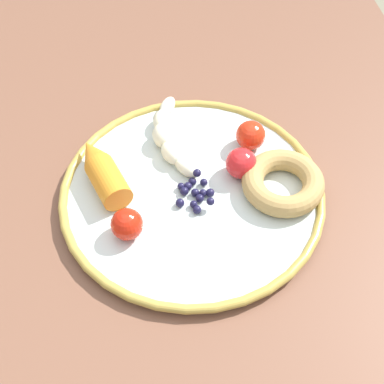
{
  "coord_description": "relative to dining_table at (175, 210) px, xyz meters",
  "views": [
    {
      "loc": [
        -0.49,
        0.05,
        1.32
      ],
      "look_at": [
        -0.04,
        -0.02,
        0.75
      ],
      "focal_mm": 51.8,
      "sensor_mm": 36.0,
      "label": 1
    }
  ],
  "objects": [
    {
      "name": "tomato_far",
      "position": [
        -0.02,
        -0.09,
        0.12
      ],
      "size": [
        0.04,
        0.04,
        0.04
      ],
      "primitive_type": "sphere",
      "color": "red",
      "rests_on": "plate"
    },
    {
      "name": "banana",
      "position": [
        0.05,
        0.0,
        0.11
      ],
      "size": [
        0.17,
        0.06,
        0.03
      ],
      "color": "beige",
      "rests_on": "plate"
    },
    {
      "name": "carrot_orange",
      "position": [
        -0.0,
        0.1,
        0.11
      ],
      "size": [
        0.12,
        0.07,
        0.04
      ],
      "color": "orange",
      "rests_on": "plate"
    },
    {
      "name": "plate",
      "position": [
        -0.04,
        -0.02,
        0.09
      ],
      "size": [
        0.35,
        0.35,
        0.02
      ],
      "color": "silver",
      "rests_on": "dining_table"
    },
    {
      "name": "tomato_mid",
      "position": [
        0.03,
        -0.11,
        0.12
      ],
      "size": [
        0.04,
        0.04,
        0.04
      ],
      "primitive_type": "sphere",
      "color": "red",
      "rests_on": "plate"
    },
    {
      "name": "tomato_near",
      "position": [
        -0.1,
        0.07,
        0.11
      ],
      "size": [
        0.04,
        0.04,
        0.04
      ],
      "primitive_type": "sphere",
      "color": "red",
      "rests_on": "plate"
    },
    {
      "name": "ground_plane",
      "position": [
        0.0,
        0.0,
        -0.65
      ],
      "size": [
        6.0,
        6.0,
        0.0
      ],
      "primitive_type": "plane",
      "color": "gray"
    },
    {
      "name": "blueberry_pile",
      "position": [
        -0.05,
        -0.02,
        0.1
      ],
      "size": [
        0.06,
        0.05,
        0.02
      ],
      "color": "#191638",
      "rests_on": "plate"
    },
    {
      "name": "donut",
      "position": [
        -0.06,
        -0.14,
        0.11
      ],
      "size": [
        0.14,
        0.14,
        0.03
      ],
      "primitive_type": "torus",
      "rotation": [
        0.0,
        0.0,
        2.02
      ],
      "color": "tan",
      "rests_on": "plate"
    },
    {
      "name": "dining_table",
      "position": [
        0.0,
        0.0,
        0.0
      ],
      "size": [
        1.22,
        0.85,
        0.73
      ],
      "color": "brown",
      "rests_on": "ground_plane"
    }
  ]
}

